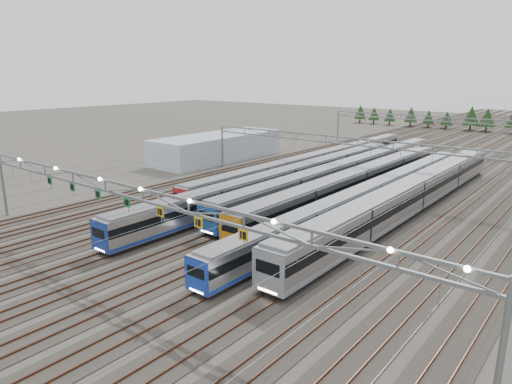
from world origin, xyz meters
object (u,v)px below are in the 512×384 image
Objects in this scene: train_f at (412,195)px; gantry_mid at (357,148)px; train_c at (349,171)px; gantry_far at (448,124)px; gantry_near at (142,198)px; train_b at (288,180)px; train_e at (371,196)px; train_d at (357,182)px; train_a at (318,161)px; west_shed at (218,147)px.

gantry_mid is at bearing 148.64° from train_f.
train_c is 43.37m from gantry_far.
gantry_far is (0.05, 85.12, -0.70)m from gantry_near.
train_b is 11.80m from gantry_mid.
gantry_near is at bearing -77.97° from train_b.
gantry_far is at bearing 97.11° from train_e.
train_d is (9.00, 4.53, 0.09)m from train_b.
train_c is 1.14× the size of gantry_near.
gantry_mid is (11.25, -7.42, 4.47)m from train_a.
gantry_far is (-11.25, 51.86, 4.08)m from train_f.
train_c is (4.50, 10.56, 0.08)m from train_b.
train_d is 1.84× the size of west_shed.
train_b is 10.07m from train_d.
train_b is 30.58m from west_shed.
train_d is 0.98× the size of gantry_far.
train_e is (18.00, -16.50, 0.01)m from train_a.
gantry_mid reaches higher than train_c.
gantry_near reaches higher than train_d.
train_d is at bearing -87.38° from gantry_far.
train_e is 1.04× the size of train_f.
train_d is 0.90× the size of train_f.
train_a is at bearing 5.73° from west_shed.
gantry_near is at bearing -90.03° from gantry_far.
train_c is 1.06× the size of train_f.
west_shed reaches higher than train_f.
gantry_mid reaches higher than train_b.
train_e is 5.03m from train_f.
gantry_far reaches higher than train_f.
train_a is at bearing 147.61° from train_f.
train_f is at bearing -77.76° from gantry_far.
gantry_mid reaches higher than train_f.
train_d is at bearing 86.35° from gantry_near.
gantry_near is 56.78m from west_shed.
train_c is at bearing 147.05° from train_f.
gantry_far reaches higher than west_shed.
train_b is at bearing -97.17° from gantry_far.
train_b is 1.01× the size of train_e.
train_a is 17.77m from train_d.
train_d is 0.98× the size of gantry_mid.
west_shed is at bearing 126.92° from gantry_near.
train_a is at bearing -106.66° from gantry_far.
train_a is 1.19× the size of gantry_mid.
gantry_mid reaches higher than west_shed.
west_shed reaches higher than train_a.
gantry_far reaches higher than train_d.
gantry_mid is at bearing 126.63° from train_e.
train_a is 22.92m from west_shed.
west_shed is at bearing -130.49° from gantry_far.
train_b is (4.50, -16.08, 0.15)m from train_a.
gantry_near is (-11.30, -33.26, 4.78)m from train_f.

